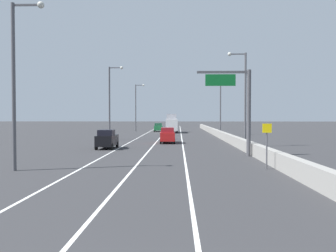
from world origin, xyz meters
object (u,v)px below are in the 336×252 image
object	(u,v)px
car_green_1	(158,127)
box_truck	(172,124)
lamp_post_left_mid	(111,98)
lamp_post_right_second	(243,93)
car_red_0	(167,135)
lamp_post_left_near	(17,75)
speed_advisory_sign	(267,142)
car_black_2	(107,139)
overhead_sign_gantry	(240,102)
lamp_post_left_far	(137,105)
lamp_post_right_third	(219,102)

from	to	relation	value
car_green_1	box_truck	bearing A→B (deg)	-57.58
lamp_post_left_mid	car_green_1	world-z (taller)	lamp_post_left_mid
lamp_post_right_second	car_red_0	world-z (taller)	lamp_post_right_second
lamp_post_left_near	speed_advisory_sign	bearing A→B (deg)	3.92
car_red_0	car_black_2	bearing A→B (deg)	-127.65
overhead_sign_gantry	car_black_2	distance (m)	15.14
overhead_sign_gantry	lamp_post_right_second	xyz separation A→B (m)	(1.98, 9.49, 1.39)
car_green_1	car_red_0	bearing A→B (deg)	-84.73
lamp_post_left_near	overhead_sign_gantry	bearing A→B (deg)	28.80
lamp_post_left_far	car_green_1	bearing A→B (deg)	-8.54
car_red_0	speed_advisory_sign	bearing A→B (deg)	-72.09
overhead_sign_gantry	car_green_1	distance (m)	49.55
overhead_sign_gantry	car_red_0	xyz separation A→B (m)	(-6.77, 14.86, -3.72)
lamp_post_left_far	box_truck	xyz separation A→B (m)	(8.03, -5.55, -4.32)
car_red_0	box_truck	distance (m)	28.75
lamp_post_right_third	car_green_1	bearing A→B (deg)	128.65
overhead_sign_gantry	lamp_post_left_mid	xyz separation A→B (m)	(-15.16, 20.30, 1.39)
lamp_post_left_near	lamp_post_right_third	bearing A→B (deg)	67.30
speed_advisory_sign	car_red_0	bearing A→B (deg)	107.91
lamp_post_left_far	box_truck	world-z (taller)	lamp_post_left_far
car_black_2	lamp_post_right_second	bearing A→B (deg)	10.26
overhead_sign_gantry	lamp_post_right_third	xyz separation A→B (m)	(2.03, 33.54, 1.39)
lamp_post_left_mid	car_black_2	world-z (taller)	lamp_post_left_mid
car_green_1	overhead_sign_gantry	bearing A→B (deg)	-78.48
lamp_post_right_third	car_black_2	size ratio (longest dim) A/B	2.64
overhead_sign_gantry	car_green_1	bearing A→B (deg)	101.52
lamp_post_left_near	box_truck	xyz separation A→B (m)	(8.77, 52.18, -4.32)
lamp_post_right_second	car_green_1	bearing A→B (deg)	106.92
lamp_post_right_third	lamp_post_left_far	world-z (taller)	same
car_green_1	lamp_post_right_second	bearing A→B (deg)	-73.08
lamp_post_right_second	car_red_0	size ratio (longest dim) A/B	2.30
overhead_sign_gantry	lamp_post_left_far	distance (m)	51.37
overhead_sign_gantry	lamp_post_right_third	distance (m)	33.63
lamp_post_left_mid	car_red_0	world-z (taller)	lamp_post_left_mid
overhead_sign_gantry	lamp_post_left_far	size ratio (longest dim) A/B	0.70
lamp_post_right_second	lamp_post_left_near	size ratio (longest dim) A/B	1.00
lamp_post_right_third	car_red_0	xyz separation A→B (m)	(-8.80, -18.67, -5.11)
lamp_post_right_third	lamp_post_left_mid	distance (m)	21.69
box_truck	lamp_post_left_far	bearing A→B (deg)	145.33
lamp_post_right_second	lamp_post_left_mid	xyz separation A→B (m)	(-17.13, 10.81, 0.00)
lamp_post_left_near	lamp_post_left_far	bearing A→B (deg)	89.26
lamp_post_left_far	speed_advisory_sign	bearing A→B (deg)	-74.89
lamp_post_right_third	car_green_1	size ratio (longest dim) A/B	2.40
lamp_post_right_second	car_green_1	xyz separation A→B (m)	(-11.84, 38.93, -5.16)
lamp_post_left_near	lamp_post_left_far	xyz separation A→B (m)	(0.74, 57.73, 0.00)
lamp_post_right_second	lamp_post_left_mid	distance (m)	20.26
lamp_post_left_mid	box_truck	size ratio (longest dim) A/B	1.37
speed_advisory_sign	lamp_post_left_far	size ratio (longest dim) A/B	0.28
overhead_sign_gantry	lamp_post_left_mid	distance (m)	25.37
lamp_post_right_third	car_black_2	distance (m)	31.13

